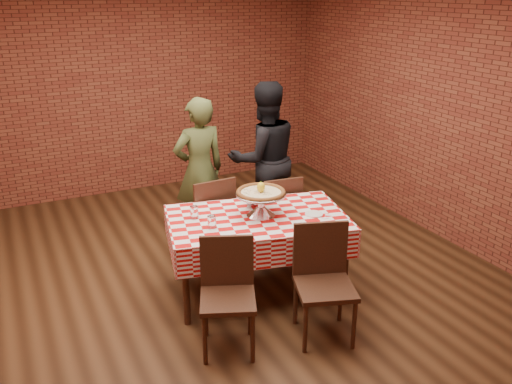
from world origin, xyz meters
The scene contains 19 objects.
ground centered at (0.00, 0.00, 0.00)m, with size 6.00×6.00×0.00m, color black.
back_wall centered at (0.00, 3.00, 1.45)m, with size 5.50×5.50×0.00m, color maroon.
table centered at (0.33, -0.24, 0.38)m, with size 1.58×0.95×0.75m, color #3F2213.
tablecloth centered at (0.33, -0.24, 0.62)m, with size 1.61×0.98×0.27m, color red, non-canonical shape.
pizza_stand centered at (0.38, -0.21, 0.86)m, with size 0.47×0.47×0.21m, color silver, non-canonical shape.
pizza centered at (0.38, -0.21, 0.97)m, with size 0.44×0.44×0.03m, color beige.
lemon centered at (0.38, -0.21, 1.03)m, with size 0.07×0.07×0.10m, color yellow.
water_glass_left centered at (-0.13, -0.29, 0.82)m, with size 0.07×0.07×0.12m, color white.
water_glass_right centered at (-0.19, -0.02, 0.82)m, with size 0.07×0.07×0.12m, color white.
side_plate centered at (0.82, -0.42, 0.76)m, with size 0.16×0.16×0.01m, color white.
sweetener_packet_a centered at (0.86, -0.54, 0.76)m, with size 0.05×0.04×0.01m, color white.
sweetener_packet_b centered at (0.92, -0.49, 0.76)m, with size 0.05×0.04×0.01m, color white.
condiment_caddy centered at (0.40, 0.02, 0.84)m, with size 0.11×0.09×0.16m, color silver.
chair_near_left centered at (-0.26, -0.93, 0.45)m, with size 0.42×0.42×0.90m, color #3F2213, non-canonical shape.
chair_near_right centered at (0.50, -1.12, 0.47)m, with size 0.45×0.45×0.93m, color #3F2213, non-canonical shape.
chair_far_left centered at (0.16, 0.57, 0.47)m, with size 0.45×0.45×0.93m, color #3F2213, non-canonical shape.
chair_far_right centered at (0.86, 0.39, 0.45)m, with size 0.42×0.42×0.90m, color #3F2213, non-canonical shape.
diner_olive centered at (0.27, 1.08, 0.81)m, with size 0.59×0.39×1.62m, color #464F27.
diner_black centered at (1.02, 0.98, 0.87)m, with size 0.85×0.66×1.75m, color black.
Camera 1 is at (-1.65, -4.25, 2.71)m, focal length 37.99 mm.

